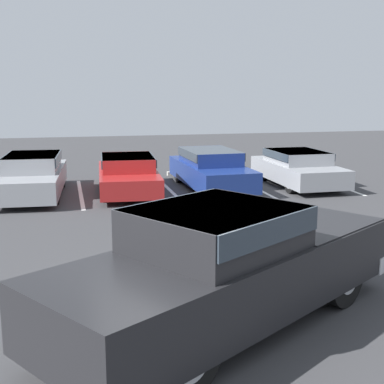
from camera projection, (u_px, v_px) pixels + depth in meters
ground_plane at (186, 322)px, 7.55m from camera, size 60.00×60.00×0.00m
stall_stripe_b at (81, 194)px, 16.70m from camera, size 0.12×4.77×0.01m
stall_stripe_c at (170, 190)px, 17.34m from camera, size 0.12×4.77×0.01m
stall_stripe_d at (252, 186)px, 17.99m from camera, size 0.12×4.77×0.01m
stall_stripe_e at (329, 183)px, 18.63m from camera, size 0.12×4.77×0.01m
pickup_truck at (230, 264)px, 7.33m from camera, size 5.83×4.73×1.72m
parked_sedan_a at (33, 174)px, 16.26m from camera, size 2.02×4.82×1.27m
parked_sedan_b at (128, 173)px, 16.83m from camera, size 2.05×4.50×1.15m
parked_sedan_c at (211, 168)px, 17.53m from camera, size 1.86×4.72×1.26m
parked_sedan_d at (298, 167)px, 18.04m from camera, size 1.82×4.29×1.17m
wheel_stop_curb at (192, 173)px, 20.38m from camera, size 1.93×0.20×0.14m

